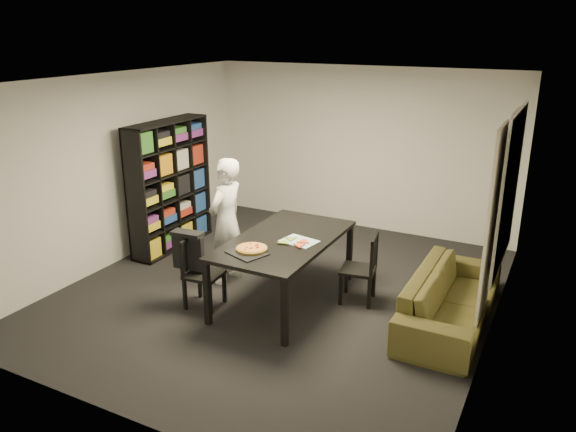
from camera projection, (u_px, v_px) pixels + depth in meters
The scene contains 16 objects.
room at pixel (280, 192), 6.67m from camera, with size 5.01×5.51×2.61m.
window_pane at pixel (510, 190), 6.03m from camera, with size 0.02×1.40×1.60m, color black.
window_frame at pixel (510, 190), 6.03m from camera, with size 0.03×1.52×1.72m, color white.
curtain_left at pixel (491, 234), 5.74m from camera, with size 0.03×0.70×2.25m, color beige.
curtain_right at pixel (504, 206), 6.61m from camera, with size 0.03×0.70×2.25m, color beige.
bookshelf at pixel (170, 186), 8.22m from camera, with size 0.35×1.50×1.90m, color black.
dining_table at pixel (284, 244), 6.61m from camera, with size 1.07×1.92×0.80m.
chair_left at pixel (198, 267), 6.58m from camera, with size 0.43×0.43×0.85m.
chair_right at pixel (365, 264), 6.65m from camera, with size 0.46×0.46×0.86m.
draped_jacket at pixel (188, 249), 6.55m from camera, with size 0.40×0.20×0.47m.
person at pixel (226, 221), 7.11m from camera, with size 0.60×0.39×1.64m, color silver.
baking_tray at pixel (247, 253), 6.15m from camera, with size 0.40×0.32×0.01m, color black.
pepperoni_pizza at pixel (252, 248), 6.22m from camera, with size 0.35×0.35×0.03m.
kitchen_towel at pixel (299, 241), 6.49m from camera, with size 0.40×0.30×0.01m, color white.
pizza_slices at pixel (294, 242), 6.45m from camera, with size 0.37×0.31×0.01m, color gold, non-canonical shape.
sofa at pixel (451, 299), 6.23m from camera, with size 2.04×0.80×0.60m, color #45431B.
Camera 1 is at (3.02, -5.65, 3.17)m, focal length 35.00 mm.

